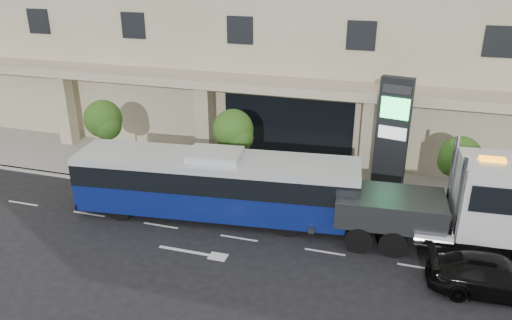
{
  "coord_description": "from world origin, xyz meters",
  "views": [
    {
      "loc": [
        6.47,
        -20.3,
        12.27
      ],
      "look_at": [
        -0.23,
        2.0,
        2.49
      ],
      "focal_mm": 35.0,
      "sensor_mm": 36.0,
      "label": 1
    }
  ],
  "objects_px": {
    "city_bus": "(216,184)",
    "signage_pylon": "(392,138)",
    "tow_truck": "(458,209)",
    "black_sedan": "(496,277)"
  },
  "relations": [
    {
      "from": "tow_truck",
      "to": "signage_pylon",
      "type": "height_order",
      "value": "signage_pylon"
    },
    {
      "from": "city_bus",
      "to": "signage_pylon",
      "type": "relative_size",
      "value": 2.17
    },
    {
      "from": "city_bus",
      "to": "signage_pylon",
      "type": "bearing_deg",
      "value": 22.97
    },
    {
      "from": "tow_truck",
      "to": "black_sedan",
      "type": "xyz_separation_m",
      "value": [
        1.34,
        -2.82,
        -1.29
      ]
    },
    {
      "from": "black_sedan",
      "to": "signage_pylon",
      "type": "xyz_separation_m",
      "value": [
        -4.47,
        7.09,
        2.68
      ]
    },
    {
      "from": "city_bus",
      "to": "tow_truck",
      "type": "relative_size",
      "value": 1.29
    },
    {
      "from": "black_sedan",
      "to": "signage_pylon",
      "type": "bearing_deg",
      "value": 27.63
    },
    {
      "from": "tow_truck",
      "to": "signage_pylon",
      "type": "distance_m",
      "value": 5.48
    },
    {
      "from": "city_bus",
      "to": "black_sedan",
      "type": "xyz_separation_m",
      "value": [
        12.45,
        -2.63,
        -1.04
      ]
    },
    {
      "from": "black_sedan",
      "to": "signage_pylon",
      "type": "height_order",
      "value": "signage_pylon"
    }
  ]
}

